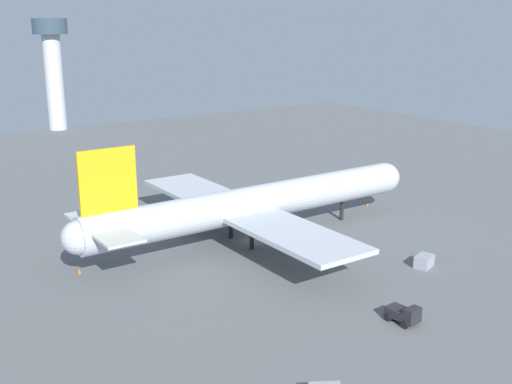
{
  "coord_description": "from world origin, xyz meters",
  "views": [
    {
      "loc": [
        -54.65,
        -79.26,
        34.8
      ],
      "look_at": [
        0.0,
        0.0,
        8.17
      ],
      "focal_mm": 43.53,
      "sensor_mm": 36.0,
      "label": 1
    }
  ],
  "objects_px": {
    "cargo_container_fore": "(424,261)",
    "safety_cone_nose": "(367,205)",
    "fuel_truck": "(404,314)",
    "control_tower": "(53,62)",
    "safety_cone_tail": "(79,271)",
    "cargo_airplane": "(254,204)"
  },
  "relations": [
    {
      "from": "fuel_truck",
      "to": "safety_cone_nose",
      "type": "xyz_separation_m",
      "value": [
        30.75,
        37.48,
        -0.83
      ]
    },
    {
      "from": "cargo_airplane",
      "to": "control_tower",
      "type": "xyz_separation_m",
      "value": [
        7.59,
        126.14,
        15.57
      ]
    },
    {
      "from": "cargo_airplane",
      "to": "control_tower",
      "type": "bearing_deg",
      "value": 86.56
    },
    {
      "from": "cargo_airplane",
      "to": "cargo_container_fore",
      "type": "relative_size",
      "value": 17.97
    },
    {
      "from": "safety_cone_tail",
      "to": "cargo_airplane",
      "type": "bearing_deg",
      "value": -5.43
    },
    {
      "from": "cargo_airplane",
      "to": "fuel_truck",
      "type": "xyz_separation_m",
      "value": [
        -1.53,
        -33.92,
        -5.14
      ]
    },
    {
      "from": "safety_cone_tail",
      "to": "control_tower",
      "type": "xyz_separation_m",
      "value": [
        35.9,
        123.45,
        21.48
      ]
    },
    {
      "from": "fuel_truck",
      "to": "control_tower",
      "type": "relative_size",
      "value": 0.12
    },
    {
      "from": "safety_cone_tail",
      "to": "control_tower",
      "type": "relative_size",
      "value": 0.02
    },
    {
      "from": "fuel_truck",
      "to": "safety_cone_nose",
      "type": "relative_size",
      "value": 7.17
    },
    {
      "from": "cargo_container_fore",
      "to": "cargo_airplane",
      "type": "bearing_deg",
      "value": 120.87
    },
    {
      "from": "fuel_truck",
      "to": "control_tower",
      "type": "distance_m",
      "value": 161.65
    },
    {
      "from": "safety_cone_nose",
      "to": "control_tower",
      "type": "bearing_deg",
      "value": 100.01
    },
    {
      "from": "fuel_truck",
      "to": "cargo_airplane",
      "type": "bearing_deg",
      "value": 87.42
    },
    {
      "from": "cargo_container_fore",
      "to": "safety_cone_nose",
      "type": "height_order",
      "value": "cargo_container_fore"
    },
    {
      "from": "fuel_truck",
      "to": "control_tower",
      "type": "bearing_deg",
      "value": 86.74
    },
    {
      "from": "cargo_airplane",
      "to": "safety_cone_nose",
      "type": "height_order",
      "value": "cargo_airplane"
    },
    {
      "from": "safety_cone_nose",
      "to": "control_tower",
      "type": "distance_m",
      "value": 126.32
    },
    {
      "from": "fuel_truck",
      "to": "cargo_container_fore",
      "type": "height_order",
      "value": "fuel_truck"
    },
    {
      "from": "cargo_airplane",
      "to": "fuel_truck",
      "type": "bearing_deg",
      "value": -92.58
    },
    {
      "from": "safety_cone_tail",
      "to": "control_tower",
      "type": "bearing_deg",
      "value": 73.79
    },
    {
      "from": "cargo_airplane",
      "to": "safety_cone_tail",
      "type": "relative_size",
      "value": 89.23
    }
  ]
}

